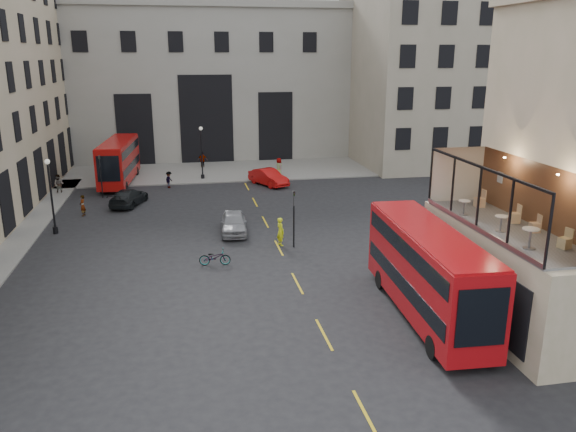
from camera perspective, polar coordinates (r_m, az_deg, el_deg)
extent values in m
plane|color=black|center=(26.54, 7.95, -11.46)|extent=(140.00, 140.00, 0.00)
cube|color=black|center=(27.61, 18.02, -6.44)|extent=(0.08, 9.20, 3.00)
cube|color=brown|center=(27.96, 24.14, 1.95)|extent=(0.04, 10.00, 2.90)
cube|color=beige|center=(31.37, 16.81, 4.09)|extent=(3.00, 0.04, 2.90)
cube|color=black|center=(26.86, 21.90, 4.84)|extent=(3.00, 10.00, 0.04)
cube|color=slate|center=(26.74, 18.56, -1.07)|extent=(0.12, 10.00, 0.18)
cube|color=black|center=(26.10, 19.09, 4.70)|extent=(0.12, 10.00, 0.10)
cube|color=beige|center=(30.51, 20.74, 3.69)|extent=(0.04, 0.45, 0.55)
cylinder|color=#FFD899|center=(25.71, 25.74, 3.82)|extent=(0.12, 0.12, 0.05)
cylinder|color=#FFD899|center=(28.95, 21.15, 5.56)|extent=(0.12, 0.12, 0.05)
cube|color=#C7B195|center=(28.26, 20.79, -5.64)|extent=(3.00, 11.00, 4.50)
cube|color=slate|center=(27.53, 21.26, -1.18)|extent=(3.00, 10.00, 0.10)
cube|color=gray|center=(70.33, -8.61, 13.34)|extent=(34.00, 10.00, 18.00)
cube|color=gray|center=(70.46, -8.92, 20.33)|extent=(35.00, 10.60, 0.80)
cube|color=black|center=(65.62, -8.28, 9.65)|extent=(6.00, 0.12, 10.00)
cube|color=black|center=(65.88, -15.28, 8.41)|extent=(4.00, 0.12, 8.00)
cube|color=black|center=(66.57, -1.27, 9.04)|extent=(4.00, 0.12, 8.00)
cube|color=#A59885|center=(68.19, 13.81, 13.82)|extent=(16.00, 18.00, 20.00)
cube|color=slate|center=(61.44, -8.80, 4.53)|extent=(40.00, 12.00, 0.12)
cylinder|color=black|center=(36.52, 0.60, -1.10)|extent=(0.10, 0.10, 2.80)
imported|color=black|center=(36.01, 0.60, 1.79)|extent=(0.16, 0.20, 1.00)
cylinder|color=black|center=(51.85, -18.42, 3.25)|extent=(0.10, 0.10, 2.80)
imported|color=black|center=(51.48, -18.60, 5.31)|extent=(0.16, 0.20, 1.00)
cylinder|color=black|center=(42.36, -22.87, 1.58)|extent=(0.14, 0.14, 5.00)
cylinder|color=black|center=(42.93, -22.55, -1.33)|extent=(0.36, 0.36, 0.50)
sphere|color=silver|center=(41.83, -23.27, 5.09)|extent=(0.36, 0.36, 0.36)
cylinder|color=black|center=(57.07, -8.75, 6.14)|extent=(0.14, 0.14, 5.00)
cylinder|color=black|center=(57.49, -8.65, 3.93)|extent=(0.36, 0.36, 0.50)
sphere|color=silver|center=(56.67, -8.86, 8.78)|extent=(0.36, 0.36, 0.36)
cube|color=#A30B10|center=(27.53, 13.94, -5.41)|extent=(3.00, 11.06, 3.88)
cube|color=black|center=(27.73, 13.87, -6.46)|extent=(3.02, 10.47, 0.80)
cube|color=black|center=(27.12, 14.11, -3.06)|extent=(3.02, 10.47, 0.80)
cube|color=#A30B10|center=(26.88, 14.23, -1.49)|extent=(2.89, 10.84, 0.12)
cylinder|color=black|center=(30.90, 9.37, -6.40)|extent=(0.33, 1.01, 1.00)
cylinder|color=black|center=(31.62, 13.29, -6.09)|extent=(0.33, 1.01, 1.00)
cylinder|color=black|center=(24.69, 14.49, -12.78)|extent=(0.33, 1.01, 1.00)
cylinder|color=black|center=(25.59, 19.27, -12.13)|extent=(0.33, 1.01, 1.00)
cube|color=#A30D0B|center=(57.21, -16.80, 5.41)|extent=(3.17, 10.68, 3.73)
cube|color=black|center=(57.31, -16.75, 4.90)|extent=(3.17, 10.11, 0.77)
cube|color=black|center=(57.02, -16.89, 6.55)|extent=(3.17, 10.11, 0.77)
cube|color=#A30D0B|center=(56.91, -16.95, 7.29)|extent=(3.06, 10.47, 0.11)
cylinder|color=black|center=(60.99, -17.12, 4.32)|extent=(0.34, 0.97, 0.96)
cylinder|color=black|center=(60.63, -15.12, 4.41)|extent=(0.34, 0.97, 0.96)
cylinder|color=black|center=(54.22, -18.42, 2.79)|extent=(0.34, 0.97, 0.96)
cylinder|color=black|center=(53.81, -16.18, 2.89)|extent=(0.34, 0.97, 0.96)
imported|color=gray|center=(39.82, -5.53, -0.68)|extent=(2.11, 4.54, 1.51)
imported|color=#B30B0B|center=(54.28, -2.00, 3.96)|extent=(3.62, 4.98, 1.56)
imported|color=black|center=(48.79, -15.89, 1.85)|extent=(3.36, 5.16, 1.39)
imported|color=gray|center=(34.02, -7.45, -4.18)|extent=(1.94, 0.86, 0.98)
imported|color=#F2FF1A|center=(37.03, -0.77, -1.59)|extent=(0.65, 0.80, 1.90)
imported|color=gray|center=(54.73, -22.24, 2.99)|extent=(0.99, 0.83, 1.81)
imported|color=gray|center=(54.31, -12.00, 3.63)|extent=(0.97, 1.17, 1.57)
imported|color=gray|center=(63.26, -8.67, 5.65)|extent=(1.08, 0.51, 1.81)
imported|color=gray|center=(58.02, -0.94, 4.96)|extent=(0.90, 1.11, 1.96)
imported|color=gray|center=(46.66, -20.15, 1.00)|extent=(0.52, 0.68, 1.66)
cylinder|color=beige|center=(24.68, 23.49, -1.21)|extent=(0.68, 0.68, 0.05)
cylinder|color=slate|center=(24.80, 23.38, -2.12)|extent=(0.09, 0.09, 0.80)
cylinder|color=slate|center=(24.92, 23.28, -3.01)|extent=(0.50, 0.50, 0.03)
cylinder|color=silver|center=(26.62, 20.90, -0.03)|extent=(0.58, 0.58, 0.04)
cylinder|color=slate|center=(26.71, 20.82, -0.74)|extent=(0.08, 0.08, 0.67)
cylinder|color=slate|center=(26.81, 20.75, -1.44)|extent=(0.42, 0.42, 0.03)
cylinder|color=beige|center=(28.83, 17.50, 1.48)|extent=(0.58, 0.58, 0.04)
cylinder|color=slate|center=(28.91, 17.45, 0.82)|extent=(0.08, 0.08, 0.67)
cylinder|color=slate|center=(29.00, 17.39, 0.17)|extent=(0.42, 0.42, 0.03)
cube|color=tan|center=(25.48, 26.28, -2.48)|extent=(0.50, 0.50, 0.44)
cube|color=tan|center=(25.51, 26.67, -1.53)|extent=(0.14, 0.41, 0.39)
cube|color=tan|center=(27.21, 23.77, -1.08)|extent=(0.44, 0.44, 0.43)
cube|color=tan|center=(27.19, 24.20, -0.26)|extent=(0.08, 0.40, 0.38)
cube|color=#DCB27F|center=(28.38, 22.01, -0.17)|extent=(0.48, 0.48, 0.46)
cube|color=#DCB27F|center=(28.36, 22.45, 0.68)|extent=(0.09, 0.43, 0.41)
cube|color=tan|center=(30.67, 18.88, 1.32)|extent=(0.45, 0.45, 0.48)
cube|color=tan|center=(30.66, 19.28, 2.15)|extent=(0.05, 0.45, 0.43)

